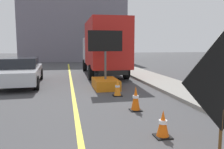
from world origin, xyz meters
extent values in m
cube|color=gray|center=(4.75, 6.00, 0.07)|extent=(1.97, 48.00, 0.14)
cube|color=yellow|center=(0.00, 6.00, 0.00)|extent=(0.14, 36.00, 0.01)
cylinder|color=#593819|center=(2.09, 1.79, 0.53)|extent=(0.05, 0.05, 1.05)
cube|color=orange|center=(2.09, 1.79, 1.52)|extent=(1.53, 0.35, 1.56)
cube|color=black|center=(2.09, 1.81, 1.52)|extent=(0.28, 0.06, 0.52)
cube|color=orange|center=(1.54, 9.36, 0.23)|extent=(1.12, 1.81, 0.45)
cylinder|color=#4C4C4C|center=(1.54, 9.36, 1.10)|extent=(0.10, 0.10, 1.30)
cube|color=black|center=(1.54, 9.36, 2.23)|extent=(1.60, 0.10, 0.95)
sphere|color=yellow|center=(2.09, 9.41, 2.23)|extent=(0.09, 0.09, 0.09)
sphere|color=yellow|center=(1.79, 9.41, 2.23)|extent=(0.09, 0.09, 0.09)
sphere|color=yellow|center=(1.49, 9.41, 2.23)|extent=(0.09, 0.09, 0.09)
sphere|color=yellow|center=(1.19, 9.40, 2.23)|extent=(0.09, 0.09, 0.09)
sphere|color=yellow|center=(1.02, 9.40, 2.41)|extent=(0.09, 0.09, 0.09)
sphere|color=yellow|center=(1.02, 9.40, 2.04)|extent=(0.09, 0.09, 0.09)
cube|color=black|center=(2.25, 14.50, 0.57)|extent=(1.61, 7.80, 0.25)
cube|color=silver|center=(2.27, 17.31, 1.65)|extent=(2.23, 2.20, 1.90)
cube|color=red|center=(2.24, 13.31, 2.13)|extent=(2.25, 5.31, 2.87)
cylinder|color=black|center=(1.21, 17.16, 0.45)|extent=(0.29, 0.90, 0.90)
cylinder|color=black|center=(3.32, 17.14, 0.45)|extent=(0.29, 0.90, 0.90)
cylinder|color=black|center=(1.17, 12.18, 0.45)|extent=(0.29, 0.90, 0.90)
cylinder|color=black|center=(3.29, 12.16, 0.45)|extent=(0.29, 0.90, 0.90)
cube|color=silver|center=(-2.55, 11.28, 0.58)|extent=(2.06, 5.24, 0.60)
cube|color=black|center=(-2.56, 11.54, 1.13)|extent=(1.72, 2.39, 0.50)
cylinder|color=black|center=(-1.60, 9.62, 0.33)|extent=(0.25, 0.67, 0.66)
cylinder|color=black|center=(-1.75, 13.03, 0.33)|extent=(0.25, 0.67, 0.66)
cylinder|color=black|center=(-3.51, 12.95, 0.33)|extent=(0.25, 0.67, 0.66)
cylinder|color=gray|center=(4.88, 22.40, 2.50)|extent=(0.18, 0.18, 5.00)
cube|color=#0F6033|center=(3.48, 22.52, 4.15)|extent=(2.60, 0.28, 1.30)
cube|color=white|center=(3.48, 22.55, 4.15)|extent=(1.81, 0.16, 0.18)
cube|color=slate|center=(0.80, 30.67, 4.38)|extent=(12.94, 7.74, 8.77)
cube|color=black|center=(1.81, 3.34, 0.01)|extent=(0.36, 0.36, 0.03)
cone|color=#EA5B0C|center=(1.81, 3.34, 0.32)|extent=(0.28, 0.28, 0.58)
cylinder|color=white|center=(1.81, 3.34, 0.35)|extent=(0.19, 0.19, 0.08)
cube|color=black|center=(1.84, 5.49, 0.01)|extent=(0.36, 0.36, 0.03)
cone|color=#EA5B0C|center=(1.84, 5.49, 0.40)|extent=(0.28, 0.28, 0.74)
cylinder|color=white|center=(1.84, 5.49, 0.44)|extent=(0.19, 0.19, 0.08)
cube|color=black|center=(1.74, 7.65, 0.01)|extent=(0.36, 0.36, 0.03)
cone|color=orange|center=(1.74, 7.65, 0.36)|extent=(0.28, 0.28, 0.67)
cylinder|color=white|center=(1.74, 7.65, 0.40)|extent=(0.19, 0.19, 0.08)
camera|label=1|loc=(-0.26, -1.31, 2.04)|focal=37.33mm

